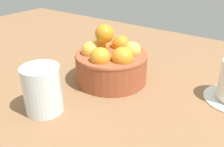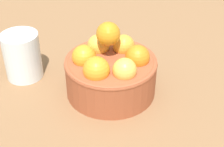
% 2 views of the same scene
% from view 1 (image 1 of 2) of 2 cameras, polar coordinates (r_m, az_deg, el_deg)
% --- Properties ---
extents(ground_plane, '(1.59, 0.90, 0.05)m').
position_cam_1_polar(ground_plane, '(0.60, -0.14, -3.52)').
color(ground_plane, brown).
extents(terracotta_bowl, '(0.17, 0.17, 0.13)m').
position_cam_1_polar(terracotta_bowl, '(0.57, -0.17, 2.64)').
color(terracotta_bowl, '#9E4C2D').
rests_on(terracotta_bowl, ground_plane).
extents(water_glass, '(0.07, 0.07, 0.09)m').
position_cam_1_polar(water_glass, '(0.48, -15.66, -3.54)').
color(water_glass, silver).
rests_on(water_glass, ground_plane).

